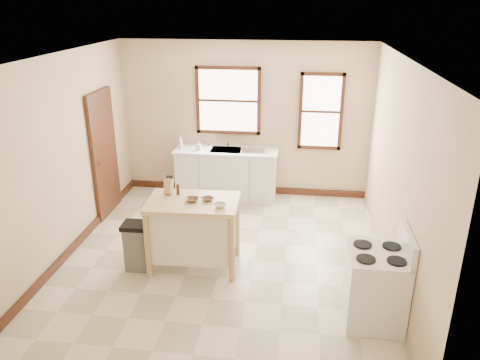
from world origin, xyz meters
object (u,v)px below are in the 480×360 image
(soap_bottle_b, at_px, (198,145))
(gas_stove, at_px, (376,276))
(bowl_b, at_px, (208,199))
(trash_bin, at_px, (137,246))
(bowl_a, at_px, (192,200))
(soap_bottle_a, at_px, (180,142))
(bowl_c, at_px, (220,205))
(knife_block, at_px, (169,187))
(pepper_grinder, at_px, (178,189))
(kitchen_island, at_px, (194,234))
(dish_rack, at_px, (254,148))

(soap_bottle_b, xyz_separation_m, gas_stove, (2.71, -3.21, -0.44))
(bowl_b, height_order, gas_stove, gas_stove)
(trash_bin, bearing_deg, bowl_b, 10.81)
(bowl_a, bearing_deg, gas_stove, -20.29)
(soap_bottle_a, relative_size, bowl_c, 1.57)
(soap_bottle_a, relative_size, knife_block, 1.18)
(gas_stove, bearing_deg, soap_bottle_a, 133.22)
(knife_block, height_order, pepper_grinder, knife_block)
(bowl_b, xyz_separation_m, trash_bin, (-0.95, -0.20, -0.66))
(knife_block, height_order, bowl_b, knife_block)
(kitchen_island, height_order, gas_stove, gas_stove)
(soap_bottle_b, height_order, pepper_grinder, pepper_grinder)
(knife_block, height_order, bowl_c, knife_block)
(pepper_grinder, height_order, bowl_a, pepper_grinder)
(dish_rack, distance_m, bowl_a, 2.49)
(knife_block, height_order, trash_bin, knife_block)
(soap_bottle_b, bearing_deg, soap_bottle_a, 174.02)
(soap_bottle_b, height_order, dish_rack, soap_bottle_b)
(soap_bottle_b, distance_m, knife_block, 2.16)
(pepper_grinder, bearing_deg, bowl_b, -17.61)
(kitchen_island, height_order, bowl_c, bowl_c)
(pepper_grinder, height_order, bowl_b, pepper_grinder)
(soap_bottle_a, xyz_separation_m, soap_bottle_b, (0.34, -0.04, -0.03))
(bowl_a, distance_m, trash_bin, 1.01)
(soap_bottle_a, bearing_deg, gas_stove, -55.43)
(bowl_b, distance_m, trash_bin, 1.17)
(gas_stove, bearing_deg, bowl_c, 159.30)
(soap_bottle_b, xyz_separation_m, pepper_grinder, (0.19, -2.18, 0.05))
(trash_bin, height_order, gas_stove, gas_stove)
(soap_bottle_b, distance_m, trash_bin, 2.62)
(soap_bottle_b, bearing_deg, kitchen_island, -79.22)
(pepper_grinder, bearing_deg, soap_bottle_b, 94.99)
(dish_rack, bearing_deg, soap_bottle_b, 162.92)
(soap_bottle_a, height_order, bowl_a, soap_bottle_a)
(soap_bottle_a, bearing_deg, bowl_c, -73.97)
(knife_block, height_order, gas_stove, knife_block)
(trash_bin, distance_m, gas_stove, 3.12)
(pepper_grinder, xyz_separation_m, gas_stove, (2.52, -1.04, -0.49))
(dish_rack, height_order, trash_bin, dish_rack)
(bowl_b, bearing_deg, bowl_a, -164.83)
(bowl_a, bearing_deg, kitchen_island, 73.71)
(bowl_b, bearing_deg, soap_bottle_b, 105.09)
(bowl_c, bearing_deg, bowl_b, 137.29)
(bowl_b, xyz_separation_m, bowl_c, (0.20, -0.18, 0.00))
(soap_bottle_a, bearing_deg, bowl_a, -80.91)
(kitchen_island, xyz_separation_m, bowl_b, (0.19, 0.04, 0.51))
(pepper_grinder, distance_m, bowl_c, 0.71)
(pepper_grinder, relative_size, bowl_c, 1.00)
(kitchen_island, xyz_separation_m, bowl_c, (0.39, -0.14, 0.52))
(gas_stove, bearing_deg, trash_bin, 167.06)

